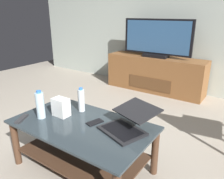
# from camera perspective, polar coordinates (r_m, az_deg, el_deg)

# --- Properties ---
(ground_plane) EXTENTS (7.68, 7.68, 0.00)m
(ground_plane) POSITION_cam_1_polar(r_m,az_deg,el_deg) (2.16, -8.29, -18.48)
(ground_plane) COLOR #9E9384
(back_wall) EXTENTS (6.40, 0.12, 2.80)m
(back_wall) POSITION_cam_1_polar(r_m,az_deg,el_deg) (3.99, 18.13, 19.66)
(back_wall) COLOR #A8B2A8
(back_wall) RESTS_ON ground
(coffee_table) EXTENTS (1.18, 0.68, 0.44)m
(coffee_table) POSITION_cam_1_polar(r_m,az_deg,el_deg) (1.94, -7.63, -12.37)
(coffee_table) COLOR #2D383D
(coffee_table) RESTS_ON ground
(media_cabinet) EXTENTS (1.69, 0.44, 0.60)m
(media_cabinet) POSITION_cam_1_polar(r_m,az_deg,el_deg) (3.93, 11.04, 3.97)
(media_cabinet) COLOR brown
(media_cabinet) RESTS_ON ground
(television) EXTENTS (1.18, 0.20, 0.62)m
(television) POSITION_cam_1_polar(r_m,az_deg,el_deg) (3.79, 11.50, 12.64)
(television) COLOR black
(television) RESTS_ON media_cabinet
(laptop) EXTENTS (0.45, 0.49, 0.17)m
(laptop) POSITION_cam_1_polar(r_m,az_deg,el_deg) (1.75, 4.21, -8.42)
(laptop) COLOR black
(laptop) RESTS_ON coffee_table
(router_box) EXTENTS (0.15, 0.10, 0.16)m
(router_box) POSITION_cam_1_polar(r_m,az_deg,el_deg) (2.02, -12.97, -4.41)
(router_box) COLOR white
(router_box) RESTS_ON coffee_table
(water_bottle_near) EXTENTS (0.06, 0.06, 0.23)m
(water_bottle_near) POSITION_cam_1_polar(r_m,az_deg,el_deg) (2.06, -7.95, -2.74)
(water_bottle_near) COLOR silver
(water_bottle_near) RESTS_ON coffee_table
(water_bottle_far) EXTENTS (0.07, 0.07, 0.25)m
(water_bottle_far) POSITION_cam_1_polar(r_m,az_deg,el_deg) (2.01, -18.07, -3.85)
(water_bottle_far) COLOR silver
(water_bottle_far) RESTS_ON coffee_table
(cell_phone) EXTENTS (0.11, 0.15, 0.01)m
(cell_phone) POSITION_cam_1_polar(r_m,az_deg,el_deg) (1.87, -4.47, -8.46)
(cell_phone) COLOR black
(cell_phone) RESTS_ON coffee_table
(tv_remote) EXTENTS (0.11, 0.16, 0.02)m
(tv_remote) POSITION_cam_1_polar(r_m,az_deg,el_deg) (2.07, -22.30, -7.01)
(tv_remote) COLOR #2D2D30
(tv_remote) RESTS_ON coffee_table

